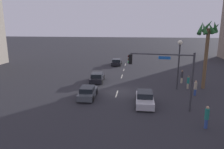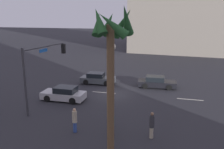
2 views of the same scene
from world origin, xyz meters
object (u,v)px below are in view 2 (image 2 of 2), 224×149
(car_1, at_px, (64,94))
(car_3, at_px, (157,82))
(palm_tree_0, at_px, (112,47))
(car_0, at_px, (97,79))
(streetlamp, at_px, (112,69))
(pedestrian_1, at_px, (75,120))
(traffic_signal, at_px, (42,64))
(pedestrian_2, at_px, (112,123))
(pedestrian_3, at_px, (152,124))

(car_1, relative_size, car_3, 0.97)
(palm_tree_0, bearing_deg, car_3, -96.57)
(car_0, xyz_separation_m, streetlamp, (-4.52, 10.65, 3.75))
(car_0, xyz_separation_m, pedestrian_1, (-2.23, 12.29, 0.34))
(palm_tree_0, bearing_deg, car_1, -48.80)
(traffic_signal, distance_m, streetlamp, 7.30)
(pedestrian_2, xyz_separation_m, pedestrian_3, (-2.69, -0.25, 0.09))
(palm_tree_0, bearing_deg, pedestrian_3, -133.92)
(car_3, relative_size, pedestrian_2, 2.56)
(pedestrian_3, height_order, palm_tree_0, palm_tree_0)
(pedestrian_3, relative_size, palm_tree_0, 0.21)
(car_3, height_order, pedestrian_2, pedestrian_2)
(car_0, relative_size, car_1, 0.98)
(pedestrian_1, bearing_deg, streetlamp, -144.50)
(car_1, height_order, streetlamp, streetlamp)
(car_0, distance_m, pedestrian_1, 12.49)
(car_1, relative_size, pedestrian_1, 2.33)
(pedestrian_2, bearing_deg, car_0, -67.90)
(streetlamp, height_order, pedestrian_1, streetlamp)
(car_1, distance_m, palm_tree_0, 11.84)
(palm_tree_0, bearing_deg, car_0, -69.05)
(car_0, xyz_separation_m, car_1, (1.40, 6.33, 0.01))
(pedestrian_2, distance_m, palm_tree_0, 5.93)
(traffic_signal, distance_m, pedestrian_2, 8.72)
(traffic_signal, xyz_separation_m, pedestrian_3, (-9.99, 3.43, -2.93))
(car_3, xyz_separation_m, streetlamp, (2.52, 10.86, 3.76))
(pedestrian_3, bearing_deg, streetlamp, -20.80)
(car_1, bearing_deg, pedestrian_3, 148.62)
(car_1, relative_size, streetlamp, 0.67)
(traffic_signal, xyz_separation_m, palm_tree_0, (-7.80, 5.71, 2.52))
(streetlamp, bearing_deg, traffic_signal, -18.14)
(streetlamp, height_order, palm_tree_0, palm_tree_0)
(pedestrian_1, height_order, pedestrian_3, pedestrian_3)
(streetlamp, bearing_deg, car_3, -103.05)
(traffic_signal, distance_m, pedestrian_1, 6.75)
(traffic_signal, relative_size, pedestrian_1, 3.42)
(traffic_signal, height_order, pedestrian_2, traffic_signal)
(car_0, relative_size, pedestrian_2, 2.42)
(car_1, xyz_separation_m, traffic_signal, (1.01, 2.05, 3.30))
(car_0, height_order, streetlamp, streetlamp)
(streetlamp, distance_m, palm_tree_0, 4.12)
(traffic_signal, bearing_deg, palm_tree_0, 143.77)
(traffic_signal, xyz_separation_m, pedestrian_2, (-7.30, 3.69, -3.02))
(palm_tree_0, bearing_deg, pedestrian_1, -29.62)
(pedestrian_2, bearing_deg, car_1, -42.32)
(traffic_signal, bearing_deg, car_1, -116.17)
(pedestrian_2, bearing_deg, pedestrian_3, -174.63)
(car_1, distance_m, pedestrian_1, 6.98)
(streetlamp, bearing_deg, car_1, -36.09)
(streetlamp, xyz_separation_m, pedestrian_1, (2.30, 1.64, -3.41))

